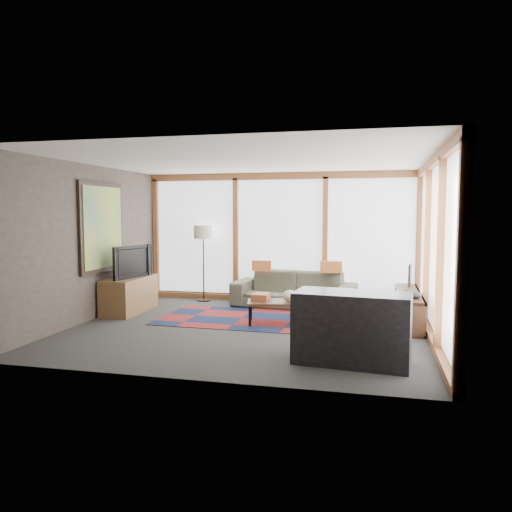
% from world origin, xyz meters
% --- Properties ---
extents(ground, '(5.50, 5.50, 0.00)m').
position_xyz_m(ground, '(0.00, 0.00, 0.00)').
color(ground, '#2C2C2A').
rests_on(ground, ground).
extents(room_envelope, '(5.52, 5.02, 2.62)m').
position_xyz_m(room_envelope, '(0.49, 0.56, 1.54)').
color(room_envelope, '#3A312B').
rests_on(room_envelope, ground).
extents(rug, '(2.77, 1.81, 0.01)m').
position_xyz_m(rug, '(-0.30, 0.65, 0.01)').
color(rug, maroon).
rests_on(rug, ground).
extents(sofa, '(2.39, 1.13, 0.68)m').
position_xyz_m(sofa, '(0.39, 1.89, 0.34)').
color(sofa, '#3D3E2F').
rests_on(sofa, ground).
extents(pillow_left, '(0.39, 0.17, 0.21)m').
position_xyz_m(pillow_left, '(-0.25, 1.92, 0.78)').
color(pillow_left, '#B75D28').
rests_on(pillow_left, sofa).
extents(pillow_right, '(0.42, 0.21, 0.22)m').
position_xyz_m(pillow_right, '(1.08, 1.93, 0.79)').
color(pillow_right, '#B75D28').
rests_on(pillow_right, sofa).
extents(floor_lamp, '(0.39, 0.39, 1.55)m').
position_xyz_m(floor_lamp, '(-1.51, 2.12, 0.77)').
color(floor_lamp, black).
rests_on(floor_lamp, ground).
extents(coffee_table, '(1.22, 0.79, 0.38)m').
position_xyz_m(coffee_table, '(0.44, 0.41, 0.19)').
color(coffee_table, '#382216').
rests_on(coffee_table, ground).
extents(book_stack, '(0.27, 0.34, 0.11)m').
position_xyz_m(book_stack, '(0.08, 0.41, 0.43)').
color(book_stack, brown).
rests_on(book_stack, coffee_table).
extents(vase, '(0.26, 0.26, 0.19)m').
position_xyz_m(vase, '(0.56, 0.38, 0.47)').
color(vase, beige).
rests_on(vase, coffee_table).
extents(bookshelf, '(0.37, 2.05, 0.51)m').
position_xyz_m(bookshelf, '(2.43, 0.93, 0.26)').
color(bookshelf, '#382216').
rests_on(bookshelf, ground).
extents(bowl_a, '(0.25, 0.25, 0.10)m').
position_xyz_m(bowl_a, '(2.48, 0.34, 0.56)').
color(bowl_a, black).
rests_on(bowl_a, bookshelf).
extents(bowl_b, '(0.18, 0.18, 0.08)m').
position_xyz_m(bowl_b, '(2.38, 0.72, 0.55)').
color(bowl_b, black).
rests_on(bowl_b, bookshelf).
extents(shelf_picture, '(0.08, 0.29, 0.38)m').
position_xyz_m(shelf_picture, '(2.48, 1.66, 0.70)').
color(shelf_picture, black).
rests_on(shelf_picture, bookshelf).
extents(tv_console, '(0.53, 1.27, 0.64)m').
position_xyz_m(tv_console, '(-2.43, 0.71, 0.32)').
color(tv_console, brown).
rests_on(tv_console, ground).
extents(television, '(0.35, 1.01, 0.58)m').
position_xyz_m(television, '(-2.42, 0.68, 0.93)').
color(television, black).
rests_on(television, tv_console).
extents(bar_counter, '(1.42, 0.77, 0.86)m').
position_xyz_m(bar_counter, '(1.63, -1.48, 0.43)').
color(bar_counter, black).
rests_on(bar_counter, ground).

